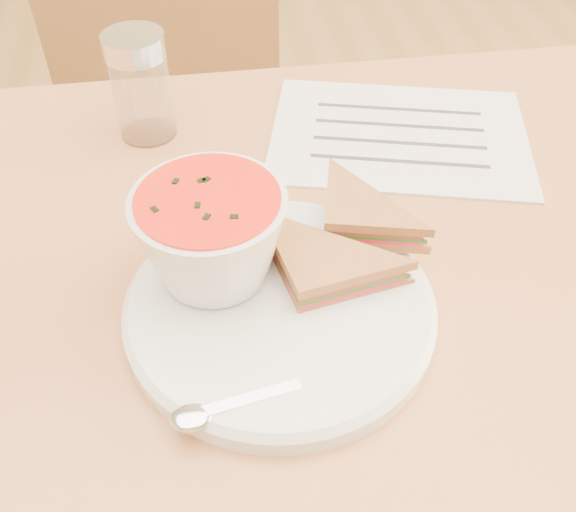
{
  "coord_description": "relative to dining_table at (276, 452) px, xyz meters",
  "views": [
    {
      "loc": [
        -0.05,
        -0.42,
        1.18
      ],
      "look_at": [
        0.01,
        -0.05,
        0.8
      ],
      "focal_mm": 40.0,
      "sensor_mm": 36.0,
      "label": 1
    }
  ],
  "objects": [
    {
      "name": "sandwich_half_b",
      "position": [
        0.04,
        -0.02,
        0.42
      ],
      "size": [
        0.11,
        0.11,
        0.03
      ],
      "primitive_type": null,
      "rotation": [
        0.0,
        0.0,
        -0.24
      ],
      "color": "#AC6E3C",
      "rests_on": "plate"
    },
    {
      "name": "paper_menu",
      "position": [
        0.17,
        0.17,
        0.38
      ],
      "size": [
        0.34,
        0.28,
        0.0
      ],
      "primitive_type": null,
      "rotation": [
        0.0,
        0.0,
        -0.26
      ],
      "color": "white",
      "rests_on": "dining_table"
    },
    {
      "name": "plate",
      "position": [
        -0.0,
        -0.07,
        0.38
      ],
      "size": [
        0.29,
        0.29,
        0.02
      ],
      "primitive_type": null,
      "rotation": [
        0.0,
        0.0,
        0.09
      ],
      "color": "silver",
      "rests_on": "dining_table"
    },
    {
      "name": "spoon",
      "position": [
        -0.04,
        -0.16,
        0.4
      ],
      "size": [
        0.16,
        0.06,
        0.01
      ],
      "primitive_type": null,
      "rotation": [
        0.0,
        0.0,
        0.2
      ],
      "color": "silver",
      "rests_on": "plate"
    },
    {
      "name": "dining_table",
      "position": [
        0.0,
        0.0,
        0.0
      ],
      "size": [
        1.0,
        0.7,
        0.75
      ],
      "primitive_type": null,
      "color": "#A35D32",
      "rests_on": "floor"
    },
    {
      "name": "soup_bowl",
      "position": [
        -0.05,
        -0.03,
        0.43
      ],
      "size": [
        0.16,
        0.16,
        0.09
      ],
      "primitive_type": null,
      "rotation": [
        0.0,
        0.0,
        -0.33
      ],
      "color": "silver",
      "rests_on": "plate"
    },
    {
      "name": "condiment_shaker",
      "position": [
        -0.11,
        0.22,
        0.43
      ],
      "size": [
        0.07,
        0.07,
        0.12
      ],
      "primitive_type": null,
      "rotation": [
        0.0,
        0.0,
        0.13
      ],
      "color": "silver",
      "rests_on": "dining_table"
    },
    {
      "name": "chair_far",
      "position": [
        -0.1,
        0.53,
        0.11
      ],
      "size": [
        0.45,
        0.45,
        0.96
      ],
      "primitive_type": null,
      "rotation": [
        0.0,
        0.0,
        3.19
      ],
      "color": "brown",
      "rests_on": "floor"
    },
    {
      "name": "sandwich_half_a",
      "position": [
        0.01,
        -0.09,
        0.41
      ],
      "size": [
        0.12,
        0.12,
        0.03
      ],
      "primitive_type": null,
      "rotation": [
        0.0,
        0.0,
        0.18
      ],
      "color": "#AC6E3C",
      "rests_on": "plate"
    }
  ]
}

